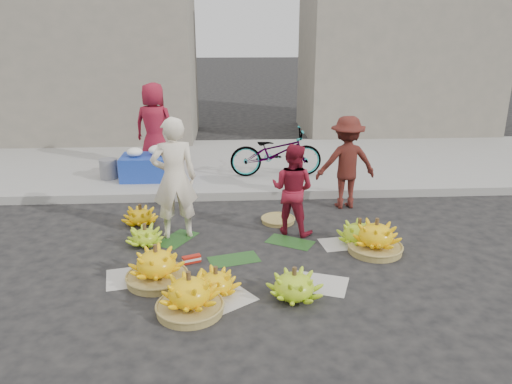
{
  "coord_description": "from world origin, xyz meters",
  "views": [
    {
      "loc": [
        -0.15,
        -6.09,
        2.93
      ],
      "look_at": [
        0.23,
        0.47,
        0.7
      ],
      "focal_mm": 35.0,
      "sensor_mm": 36.0,
      "label": 1
    }
  ],
  "objects": [
    {
      "name": "sidewalk",
      "position": [
        0.0,
        4.3,
        0.06
      ],
      "size": [
        40.0,
        4.0,
        0.12
      ],
      "primitive_type": "cube",
      "color": "gray",
      "rests_on": "ground"
    },
    {
      "name": "flower_vendor",
      "position": [
        -1.61,
        3.89,
        0.98
      ],
      "size": [
        0.95,
        0.75,
        1.72
      ],
      "primitive_type": "imported",
      "rotation": [
        0.0,
        0.0,
        2.88
      ],
      "color": "maroon",
      "rests_on": "sidewalk"
    },
    {
      "name": "building_left",
      "position": [
        -4.0,
        7.2,
        2.0
      ],
      "size": [
        6.0,
        3.0,
        4.0
      ],
      "primitive_type": "cube",
      "color": "gray",
      "rests_on": "sidewalk"
    },
    {
      "name": "banana_bunch_2",
      "position": [
        -0.59,
        -1.42,
        0.21
      ],
      "size": [
        0.71,
        0.71,
        0.48
      ],
      "rotation": [
        0.0,
        0.0,
        0.04
      ],
      "color": "olive",
      "rests_on": "ground"
    },
    {
      "name": "basket_spare",
      "position": [
        0.61,
        1.06,
        0.03
      ],
      "size": [
        0.54,
        0.54,
        0.06
      ],
      "primitive_type": "cylinder",
      "rotation": [
        0.0,
        0.0,
        -0.09
      ],
      "color": "olive",
      "rests_on": "ground"
    },
    {
      "name": "banana_bunch_7",
      "position": [
        -1.51,
        1.11,
        0.14
      ],
      "size": [
        0.52,
        0.52,
        0.32
      ],
      "rotation": [
        0.0,
        0.0,
        0.04
      ],
      "color": "yellow",
      "rests_on": "ground"
    },
    {
      "name": "ground",
      "position": [
        0.0,
        0.0,
        0.0
      ],
      "size": [
        80.0,
        80.0,
        0.0
      ],
      "primitive_type": "plane",
      "color": "black",
      "rests_on": "ground"
    },
    {
      "name": "man_striped",
      "position": [
        1.78,
        1.69,
        0.77
      ],
      "size": [
        1.03,
        0.64,
        1.53
      ],
      "primitive_type": "imported",
      "rotation": [
        0.0,
        0.0,
        3.21
      ],
      "color": "maroon",
      "rests_on": "ground"
    },
    {
      "name": "flower_table",
      "position": [
        -1.61,
        3.08,
        0.38
      ],
      "size": [
        1.09,
        0.68,
        0.63
      ],
      "rotation": [
        0.0,
        0.0,
        -0.01
      ],
      "color": "#17339B",
      "rests_on": "sidewalk"
    },
    {
      "name": "curb",
      "position": [
        0.0,
        2.2,
        0.07
      ],
      "size": [
        40.0,
        0.25,
        0.15
      ],
      "primitive_type": "cube",
      "color": "gray",
      "rests_on": "ground"
    },
    {
      "name": "banana_bunch_3",
      "position": [
        0.56,
        -1.2,
        0.17
      ],
      "size": [
        0.64,
        0.64,
        0.39
      ],
      "rotation": [
        0.0,
        0.0,
        0.04
      ],
      "color": "#85BC1A",
      "rests_on": "ground"
    },
    {
      "name": "incense_stack",
      "position": [
        -0.65,
        -0.26,
        0.05
      ],
      "size": [
        0.25,
        0.16,
        0.1
      ],
      "primitive_type": "cube",
      "rotation": [
        0.0,
        0.0,
        0.38
      ],
      "color": "#B31F13",
      "rests_on": "ground"
    },
    {
      "name": "vendor_red",
      "position": [
        0.76,
        0.66,
        0.67
      ],
      "size": [
        0.81,
        0.76,
        1.33
      ],
      "primitive_type": "imported",
      "rotation": [
        0.0,
        0.0,
        2.64
      ],
      "color": "maroon",
      "rests_on": "ground"
    },
    {
      "name": "grey_bucket",
      "position": [
        -2.42,
        3.15,
        0.31
      ],
      "size": [
        0.33,
        0.33,
        0.38
      ],
      "primitive_type": "cylinder",
      "color": "slate",
      "rests_on": "sidewalk"
    },
    {
      "name": "vendor_cream",
      "position": [
        -0.91,
        0.62,
        0.87
      ],
      "size": [
        0.7,
        0.53,
        1.74
      ],
      "primitive_type": "imported",
      "rotation": [
        0.0,
        0.0,
        3.32
      ],
      "color": "#F4E6CD",
      "rests_on": "ground"
    },
    {
      "name": "banana_bunch_5",
      "position": [
        1.65,
        0.21,
        0.17
      ],
      "size": [
        0.78,
        0.78,
        0.38
      ],
      "rotation": [
        0.0,
        0.0,
        0.37
      ],
      "color": "#85BC1A",
      "rests_on": "ground"
    },
    {
      "name": "newspaper_scatter",
      "position": [
        0.0,
        -0.8,
        0.0
      ],
      "size": [
        3.2,
        1.8,
        0.0
      ],
      "primitive_type": null,
      "color": "beige",
      "rests_on": "ground"
    },
    {
      "name": "banana_bunch_4",
      "position": [
        1.81,
        -0.07,
        0.21
      ],
      "size": [
        0.72,
        0.72,
        0.49
      ],
      "rotation": [
        0.0,
        0.0,
        0.12
      ],
      "color": "olive",
      "rests_on": "ground"
    },
    {
      "name": "banana_leaves",
      "position": [
        -0.1,
        0.2,
        0.0
      ],
      "size": [
        2.0,
        1.0,
        0.0
      ],
      "primitive_type": null,
      "color": "#194216",
      "rests_on": "ground"
    },
    {
      "name": "banana_bunch_1",
      "position": [
        -0.32,
        -1.04,
        0.14
      ],
      "size": [
        0.53,
        0.53,
        0.34
      ],
      "rotation": [
        0.0,
        0.0,
        0.0
      ],
      "color": "yellow",
      "rests_on": "ground"
    },
    {
      "name": "building_right",
      "position": [
        4.5,
        7.7,
        2.5
      ],
      "size": [
        5.0,
        3.0,
        5.0
      ],
      "primitive_type": "cube",
      "color": "gray",
      "rests_on": "sidewalk"
    },
    {
      "name": "banana_bunch_0",
      "position": [
        -1.02,
        -0.73,
        0.21
      ],
      "size": [
        0.83,
        0.83,
        0.49
      ],
      "rotation": [
        0.0,
        0.0,
        -0.37
      ],
      "color": "olive",
      "rests_on": "ground"
    },
    {
      "name": "bicycle",
      "position": [
        0.77,
        3.15,
        0.58
      ],
      "size": [
        0.63,
        1.76,
        0.92
      ],
      "primitive_type": "imported",
      "rotation": [
        0.0,
        0.0,
        1.58
      ],
      "color": "gray",
      "rests_on": "sidewalk"
    },
    {
      "name": "banana_bunch_6",
      "position": [
        -1.32,
        0.34,
        0.13
      ],
      "size": [
        0.53,
        0.53,
        0.31
      ],
      "rotation": [
        0.0,
        0.0,
        0.12
      ],
      "color": "#85BC1A",
      "rests_on": "ground"
    }
  ]
}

